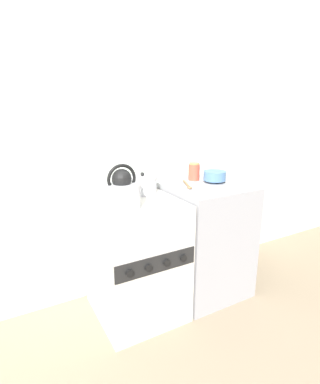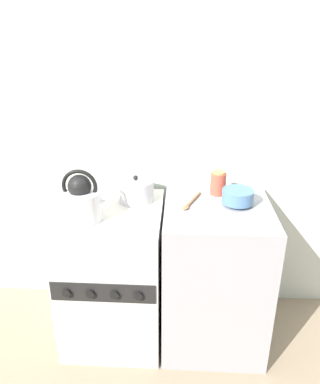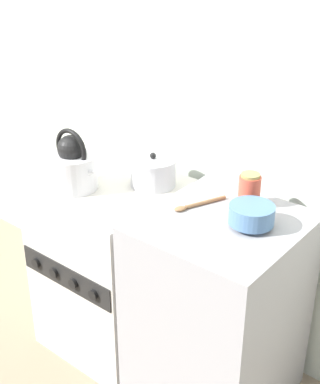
{
  "view_description": "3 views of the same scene",
  "coord_description": "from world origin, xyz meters",
  "px_view_note": "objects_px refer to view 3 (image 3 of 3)",
  "views": [
    {
      "loc": [
        -0.76,
        -1.4,
        1.4
      ],
      "look_at": [
        0.18,
        0.28,
        0.86
      ],
      "focal_mm": 28.0,
      "sensor_mm": 36.0,
      "label": 1
    },
    {
      "loc": [
        0.37,
        -1.5,
        1.72
      ],
      "look_at": [
        0.27,
        0.29,
        0.94
      ],
      "focal_mm": 35.0,
      "sensor_mm": 36.0,
      "label": 2
    },
    {
      "loc": [
        1.5,
        -1.2,
        1.84
      ],
      "look_at": [
        0.25,
        0.33,
        0.86
      ],
      "focal_mm": 50.0,
      "sensor_mm": 36.0,
      "label": 3
    }
  ],
  "objects_px": {
    "kettle": "(73,166)",
    "cooking_pot": "(153,172)",
    "stove": "(115,265)",
    "enamel_bowl": "(252,215)",
    "storage_jar": "(249,190)"
  },
  "relations": [
    {
      "from": "stove",
      "to": "cooking_pot",
      "type": "bearing_deg",
      "value": 46.9
    },
    {
      "from": "stove",
      "to": "cooking_pot",
      "type": "distance_m",
      "value": 0.51
    },
    {
      "from": "storage_jar",
      "to": "stove",
      "type": "bearing_deg",
      "value": -164.3
    },
    {
      "from": "enamel_bowl",
      "to": "storage_jar",
      "type": "height_order",
      "value": "storage_jar"
    },
    {
      "from": "cooking_pot",
      "to": "storage_jar",
      "type": "height_order",
      "value": "storage_jar"
    },
    {
      "from": "cooking_pot",
      "to": "enamel_bowl",
      "type": "bearing_deg",
      "value": -10.87
    },
    {
      "from": "cooking_pot",
      "to": "enamel_bowl",
      "type": "relative_size",
      "value": 1.23
    },
    {
      "from": "kettle",
      "to": "cooking_pot",
      "type": "xyz_separation_m",
      "value": [
        0.25,
        0.24,
        -0.04
      ]
    },
    {
      "from": "stove",
      "to": "cooking_pot",
      "type": "relative_size",
      "value": 3.99
    },
    {
      "from": "kettle",
      "to": "storage_jar",
      "type": "distance_m",
      "value": 0.76
    },
    {
      "from": "kettle",
      "to": "storage_jar",
      "type": "bearing_deg",
      "value": 21.0
    },
    {
      "from": "stove",
      "to": "storage_jar",
      "type": "height_order",
      "value": "storage_jar"
    },
    {
      "from": "stove",
      "to": "enamel_bowl",
      "type": "bearing_deg",
      "value": 2.27
    },
    {
      "from": "cooking_pot",
      "to": "enamel_bowl",
      "type": "distance_m",
      "value": 0.57
    },
    {
      "from": "enamel_bowl",
      "to": "storage_jar",
      "type": "bearing_deg",
      "value": 123.85
    }
  ]
}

